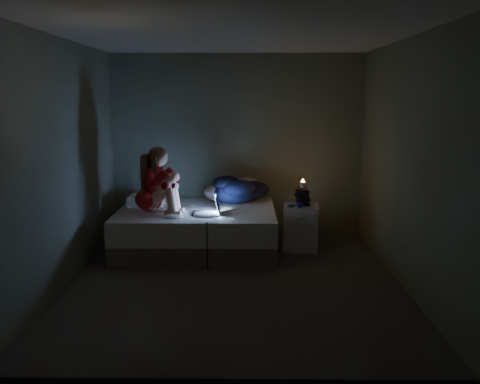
{
  "coord_description": "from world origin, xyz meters",
  "views": [
    {
      "loc": [
        0.12,
        -5.03,
        1.99
      ],
      "look_at": [
        0.05,
        1.0,
        0.8
      ],
      "focal_mm": 35.99,
      "sensor_mm": 36.0,
      "label": 1
    }
  ],
  "objects_px": {
    "laptop": "(206,204)",
    "phone": "(293,206)",
    "nightstand": "(301,227)",
    "candle": "(303,184)",
    "woman": "(148,180)",
    "bed": "(198,229)"
  },
  "relations": [
    {
      "from": "woman",
      "to": "candle",
      "type": "bearing_deg",
      "value": 14.17
    },
    {
      "from": "bed",
      "to": "nightstand",
      "type": "bearing_deg",
      "value": 1.56
    },
    {
      "from": "bed",
      "to": "nightstand",
      "type": "distance_m",
      "value": 1.37
    },
    {
      "from": "nightstand",
      "to": "candle",
      "type": "height_order",
      "value": "candle"
    },
    {
      "from": "woman",
      "to": "candle",
      "type": "height_order",
      "value": "woman"
    },
    {
      "from": "woman",
      "to": "phone",
      "type": "bearing_deg",
      "value": 11.87
    },
    {
      "from": "laptop",
      "to": "candle",
      "type": "relative_size",
      "value": 4.36
    },
    {
      "from": "bed",
      "to": "nightstand",
      "type": "relative_size",
      "value": 3.39
    },
    {
      "from": "woman",
      "to": "nightstand",
      "type": "bearing_deg",
      "value": 13.65
    },
    {
      "from": "bed",
      "to": "laptop",
      "type": "distance_m",
      "value": 0.51
    },
    {
      "from": "woman",
      "to": "bed",
      "type": "bearing_deg",
      "value": 28.84
    },
    {
      "from": "bed",
      "to": "candle",
      "type": "height_order",
      "value": "candle"
    },
    {
      "from": "woman",
      "to": "phone",
      "type": "xyz_separation_m",
      "value": [
        1.82,
        0.22,
        -0.38
      ]
    },
    {
      "from": "woman",
      "to": "laptop",
      "type": "xyz_separation_m",
      "value": [
        0.72,
        -0.03,
        -0.3
      ]
    },
    {
      "from": "bed",
      "to": "woman",
      "type": "xyz_separation_m",
      "value": [
        -0.58,
        -0.25,
        0.7
      ]
    },
    {
      "from": "bed",
      "to": "phone",
      "type": "bearing_deg",
      "value": -1.79
    },
    {
      "from": "laptop",
      "to": "bed",
      "type": "bearing_deg",
      "value": 113.27
    },
    {
      "from": "laptop",
      "to": "phone",
      "type": "relative_size",
      "value": 2.49
    },
    {
      "from": "laptop",
      "to": "nightstand",
      "type": "height_order",
      "value": "laptop"
    },
    {
      "from": "bed",
      "to": "candle",
      "type": "distance_m",
      "value": 1.51
    },
    {
      "from": "laptop",
      "to": "phone",
      "type": "distance_m",
      "value": 1.14
    },
    {
      "from": "laptop",
      "to": "phone",
      "type": "xyz_separation_m",
      "value": [
        1.11,
        0.25,
        -0.08
      ]
    }
  ]
}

